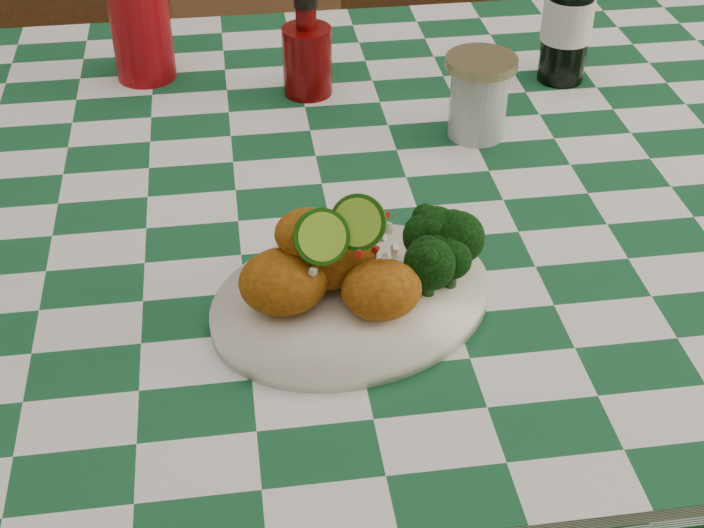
{
  "coord_description": "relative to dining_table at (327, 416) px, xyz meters",
  "views": [
    {
      "loc": [
        -0.1,
        -0.99,
        1.41
      ],
      "look_at": [
        0.0,
        -0.24,
        0.84
      ],
      "focal_mm": 50.0,
      "sensor_mm": 36.0,
      "label": 1
    }
  ],
  "objects": [
    {
      "name": "broccoli_side",
      "position": [
        0.09,
        -0.22,
        0.44
      ],
      "size": [
        0.08,
        0.08,
        0.06
      ],
      "primitive_type": null,
      "color": "black",
      "rests_on": "plate"
    },
    {
      "name": "plate",
      "position": [
        0.0,
        -0.24,
        0.4
      ],
      "size": [
        0.35,
        0.32,
        0.02
      ],
      "primitive_type": null,
      "rotation": [
        0.0,
        0.0,
        0.37
      ],
      "color": "white",
      "rests_on": "dining_table"
    },
    {
      "name": "fried_chicken_pile",
      "position": [
        -0.01,
        -0.24,
        0.46
      ],
      "size": [
        0.16,
        0.12,
        0.1
      ],
      "primitive_type": null,
      "color": "#A76110",
      "rests_on": "plate"
    },
    {
      "name": "ketchup_bottle",
      "position": [
        0.01,
        0.24,
        0.46
      ],
      "size": [
        0.09,
        0.09,
        0.14
      ],
      "primitive_type": null,
      "rotation": [
        0.0,
        0.0,
        0.41
      ],
      "color": "#5D0405",
      "rests_on": "dining_table"
    },
    {
      "name": "wooden_chair_left",
      "position": [
        -0.41,
        0.73,
        0.05
      ],
      "size": [
        0.42,
        0.44,
        0.89
      ],
      "primitive_type": null,
      "rotation": [
        0.0,
        0.0,
        -0.04
      ],
      "color": "#472814",
      "rests_on": "ground"
    },
    {
      "name": "mason_jar",
      "position": [
        0.21,
        0.09,
        0.45
      ],
      "size": [
        0.11,
        0.11,
        0.11
      ],
      "primitive_type": null,
      "rotation": [
        0.0,
        0.0,
        0.32
      ],
      "color": "#B2BCBA",
      "rests_on": "dining_table"
    },
    {
      "name": "red_tumbler",
      "position": [
        -0.21,
        0.32,
        0.47
      ],
      "size": [
        0.11,
        0.11,
        0.14
      ],
      "primitive_type": "cylinder",
      "rotation": [
        0.0,
        0.0,
        -0.42
      ],
      "color": "#9D0810",
      "rests_on": "dining_table"
    },
    {
      "name": "wooden_chair_right",
      "position": [
        0.3,
        0.72,
        0.05
      ],
      "size": [
        0.51,
        0.52,
        0.9
      ],
      "primitive_type": null,
      "rotation": [
        0.0,
        0.0,
        -0.27
      ],
      "color": "#472814",
      "rests_on": "ground"
    },
    {
      "name": "dining_table",
      "position": [
        0.0,
        0.0,
        0.0
      ],
      "size": [
        1.66,
        1.06,
        0.79
      ],
      "primitive_type": null,
      "color": "#15502C",
      "rests_on": "ground"
    }
  ]
}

